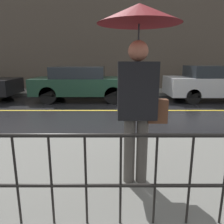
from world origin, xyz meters
TOP-DOWN VIEW (x-y plane):
  - ground_plane at (0.00, 0.00)m, footprint 80.00×80.00m
  - sidewalk_near at (0.00, -4.58)m, footprint 28.00×2.74m
  - sidewalk_far at (0.00, 4.16)m, footprint 28.00×1.90m
  - lane_marking at (0.00, 0.00)m, footprint 25.20×0.12m
  - building_storefront at (0.00, 5.27)m, footprint 28.00×0.30m
  - railing_foreground at (-0.00, -5.70)m, footprint 12.00×0.04m
  - pedestrian at (-0.26, -4.90)m, footprint 0.98×0.98m
  - car_dark_green at (-1.91, 2.07)m, footprint 4.28×1.89m
  - car_silver at (4.09, 2.07)m, footprint 4.53×1.93m

SIDE VIEW (x-z plane):
  - ground_plane at x=0.00m, z-range 0.00..0.00m
  - lane_marking at x=0.00m, z-range 0.00..0.01m
  - sidewalk_near at x=0.00m, z-range 0.00..0.15m
  - sidewalk_far at x=0.00m, z-range 0.00..0.15m
  - railing_foreground at x=0.00m, z-range 0.27..1.22m
  - car_dark_green at x=-1.91m, z-range 0.03..1.51m
  - car_silver at x=4.09m, z-range 0.02..1.54m
  - pedestrian at x=-0.26m, z-range 0.70..2.93m
  - building_storefront at x=0.00m, z-range 0.00..6.18m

